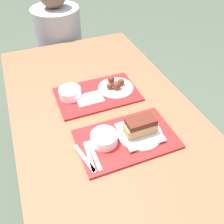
{
  "coord_description": "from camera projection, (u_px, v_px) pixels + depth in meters",
  "views": [
    {
      "loc": [
        -0.32,
        -0.87,
        1.65
      ],
      "look_at": [
        0.02,
        -0.0,
        0.81
      ],
      "focal_mm": 40.0,
      "sensor_mm": 36.0,
      "label": 1
    }
  ],
  "objects": [
    {
      "name": "bowl_coleslaw_far",
      "position": [
        70.0,
        92.0,
        1.37
      ],
      "size": [
        0.12,
        0.12,
        0.05
      ],
      "color": "white",
      "rests_on": "tray_far"
    },
    {
      "name": "napkin_far",
      "position": [
        90.0,
        99.0,
        1.37
      ],
      "size": [
        0.14,
        0.1,
        0.01
      ],
      "color": "white",
      "rests_on": "tray_far"
    },
    {
      "name": "person_seated_across",
      "position": [
        58.0,
        34.0,
        2.06
      ],
      "size": [
        0.38,
        0.38,
        0.71
      ],
      "color": "#9E9EA3",
      "rests_on": "picnic_bench_far"
    },
    {
      "name": "plastic_knife_near",
      "position": [
        94.0,
        155.0,
        1.08
      ],
      "size": [
        0.02,
        0.17,
        0.0
      ],
      "color": "white",
      "rests_on": "tray_near"
    },
    {
      "name": "condiment_packet",
      "position": [
        121.0,
        128.0,
        1.2
      ],
      "size": [
        0.04,
        0.03,
        0.01
      ],
      "color": "#A59E93",
      "rests_on": "tray_near"
    },
    {
      "name": "tray_far",
      "position": [
        97.0,
        94.0,
        1.42
      ],
      "size": [
        0.46,
        0.29,
        0.01
      ],
      "color": "red",
      "rests_on": "picnic_table"
    },
    {
      "name": "brisket_sandwich_plate",
      "position": [
        140.0,
        129.0,
        1.16
      ],
      "size": [
        0.21,
        0.21,
        0.1
      ],
      "color": "white",
      "rests_on": "tray_near"
    },
    {
      "name": "bowl_coleslaw_near",
      "position": [
        104.0,
        138.0,
        1.12
      ],
      "size": [
        0.12,
        0.12,
        0.05
      ],
      "color": "white",
      "rests_on": "tray_near"
    },
    {
      "name": "picnic_bench_far",
      "position": [
        65.0,
        71.0,
        2.31
      ],
      "size": [
        0.89,
        0.28,
        0.46
      ],
      "color": "brown",
      "rests_on": "ground_plane"
    },
    {
      "name": "wings_plate_far",
      "position": [
        115.0,
        85.0,
        1.44
      ],
      "size": [
        0.2,
        0.2,
        0.06
      ],
      "color": "white",
      "rests_on": "tray_far"
    },
    {
      "name": "plastic_spoon_near",
      "position": [
        85.0,
        158.0,
        1.07
      ],
      "size": [
        0.05,
        0.17,
        0.0
      ],
      "color": "white",
      "rests_on": "tray_near"
    },
    {
      "name": "picnic_table",
      "position": [
        108.0,
        130.0,
        1.34
      ],
      "size": [
        0.94,
        1.81,
        0.77
      ],
      "color": "brown",
      "rests_on": "ground_plane"
    },
    {
      "name": "ground_plane",
      "position": [
        109.0,
        196.0,
        1.79
      ],
      "size": [
        12.0,
        12.0,
        0.0
      ],
      "primitive_type": "plane",
      "color": "#424C3D"
    },
    {
      "name": "plastic_fork_near",
      "position": [
        89.0,
        157.0,
        1.08
      ],
      "size": [
        0.03,
        0.17,
        0.0
      ],
      "color": "white",
      "rests_on": "tray_near"
    },
    {
      "name": "tray_near",
      "position": [
        126.0,
        139.0,
        1.17
      ],
      "size": [
        0.46,
        0.29,
        0.01
      ],
      "color": "red",
      "rests_on": "picnic_table"
    }
  ]
}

